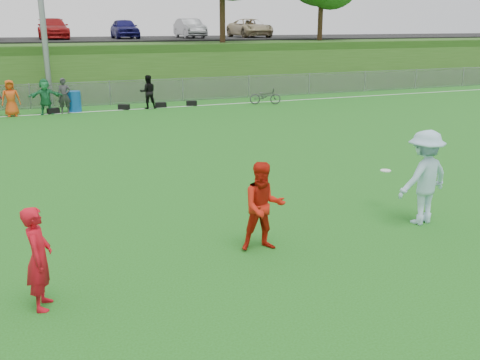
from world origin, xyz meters
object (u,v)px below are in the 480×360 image
player_red_left (39,258)px  frisbee (386,171)px  recycling_bin (74,101)px  bicycle (265,96)px  player_blue (424,177)px  player_red_center (264,207)px

player_red_left → frisbee: 8.00m
recycling_bin → bicycle: bearing=-6.5°
player_blue → player_red_left: bearing=-4.5°
frisbee → recycling_bin: recycling_bin is taller
player_blue → recycling_bin: 19.52m
recycling_bin → bicycle: recycling_bin is taller
player_red_center → recycling_bin: player_red_center is taller
frisbee → bicycle: bearing=75.7°
frisbee → recycling_bin: (-5.63, 17.48, -0.39)m
frisbee → bicycle: frisbee is taller
recycling_bin → player_red_left: bearing=-96.2°
player_blue → frisbee: (-0.12, 1.18, -0.14)m
player_blue → frisbee: 1.19m
player_red_center → bicycle: (7.87, 17.59, -0.44)m
player_red_left → player_red_center: player_red_center is taller
player_red_center → player_blue: bearing=10.4°
frisbee → recycling_bin: size_ratio=0.25×
player_red_left → frisbee: size_ratio=6.58×
bicycle → recycling_bin: bearing=103.4°
player_blue → recycling_bin: bearing=-83.5°
player_red_left → player_red_center: (4.06, 0.78, 0.05)m
player_red_left → bicycle: 21.90m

